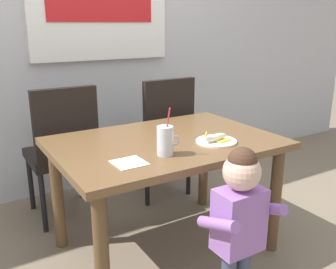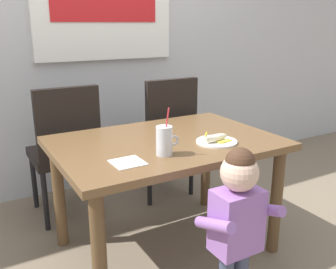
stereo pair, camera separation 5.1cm
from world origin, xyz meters
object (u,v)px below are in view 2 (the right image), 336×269
at_px(snack_plate, 217,142).
at_px(paper_napkin, 128,162).
at_px(dining_chair_left, 66,145).
at_px(milk_cup, 164,142).
at_px(dining_chair_right, 164,131).
at_px(toddler_standing, 237,214).
at_px(dining_table, 166,156).
at_px(peeled_banana, 216,138).

bearing_deg(snack_plate, paper_napkin, -175.67).
bearing_deg(dining_chair_left, milk_cup, 106.93).
bearing_deg(dining_chair_right, toddler_standing, 74.82).
distance_m(milk_cup, paper_napkin, 0.22).
bearing_deg(dining_chair_right, milk_cup, 60.80).
distance_m(milk_cup, snack_plate, 0.36).
distance_m(toddler_standing, milk_cup, 0.50).
distance_m(dining_chair_right, paper_napkin, 1.15).
distance_m(toddler_standing, snack_plate, 0.53).
bearing_deg(paper_napkin, toddler_standing, -48.90).
xyz_separation_m(dining_chair_right, snack_plate, (-0.14, -0.85, 0.17)).
xyz_separation_m(dining_chair_right, milk_cup, (-0.49, -0.88, 0.23)).
xyz_separation_m(dining_chair_left, paper_napkin, (0.06, -0.91, 0.16)).
xyz_separation_m(dining_table, toddler_standing, (0.01, -0.63, -0.08)).
height_order(dining_chair_right, milk_cup, dining_chair_right).
xyz_separation_m(toddler_standing, paper_napkin, (-0.35, 0.40, 0.18)).
height_order(toddler_standing, snack_plate, toddler_standing).
bearing_deg(dining_chair_left, snack_plate, 125.73).
height_order(toddler_standing, paper_napkin, toddler_standing).
relative_size(dining_chair_left, dining_chair_right, 1.00).
distance_m(snack_plate, paper_napkin, 0.56).
bearing_deg(snack_plate, toddler_standing, -115.39).
height_order(dining_table, paper_napkin, paper_napkin).
bearing_deg(dining_table, dining_chair_left, 120.66).
xyz_separation_m(dining_chair_right, toddler_standing, (-0.35, -1.30, -0.02)).
height_order(dining_chair_left, peeled_banana, dining_chair_left).
bearing_deg(toddler_standing, snack_plate, 64.61).
bearing_deg(toddler_standing, milk_cup, 108.79).
distance_m(dining_chair_right, peeled_banana, 0.90).
bearing_deg(dining_table, paper_napkin, -145.89).
height_order(dining_chair_right, peeled_banana, dining_chair_right).
distance_m(peeled_banana, paper_napkin, 0.55).
xyz_separation_m(toddler_standing, milk_cup, (-0.14, 0.42, 0.24)).
xyz_separation_m(dining_chair_left, dining_chair_right, (0.77, -0.02, 0.00)).
relative_size(snack_plate, peeled_banana, 1.32).
relative_size(dining_chair_right, paper_napkin, 6.40).
relative_size(milk_cup, paper_napkin, 1.67).
bearing_deg(snack_plate, dining_chair_right, 80.62).
xyz_separation_m(snack_plate, peeled_banana, (-0.01, -0.01, 0.03)).
distance_m(snack_plate, peeled_banana, 0.03).
xyz_separation_m(dining_table, dining_chair_right, (0.36, 0.66, -0.06)).
bearing_deg(peeled_banana, paper_napkin, -176.59).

